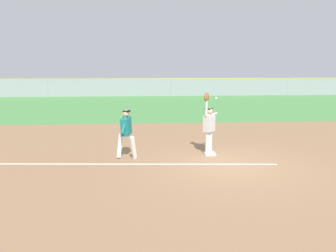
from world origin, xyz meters
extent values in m
plane|color=#936D4C|center=(0.00, 0.00, 0.00)|extent=(76.20, 76.20, 0.00)
cube|color=#4C8C47|center=(0.00, 16.17, 0.01)|extent=(48.28, 15.82, 0.01)
cube|color=white|center=(-4.37, 0.58, 0.00)|extent=(11.97, 1.03, 0.01)
cube|color=white|center=(-0.37, 1.48, 0.04)|extent=(0.39, 0.39, 0.08)
cylinder|color=silver|center=(-0.33, 1.66, 0.42)|extent=(0.21, 0.21, 0.85)
cylinder|color=silver|center=(-0.46, 1.51, 0.42)|extent=(0.21, 0.21, 0.85)
cube|color=#B7B7B7|center=(-0.39, 1.58, 1.15)|extent=(0.48, 0.50, 0.60)
sphere|color=#DBAD84|center=(-0.39, 1.58, 1.60)|extent=(0.32, 0.32, 0.23)
cube|color=black|center=(-0.42, 1.60, 1.68)|extent=(0.30, 0.30, 0.05)
cylinder|color=#B7B7B7|center=(-0.54, 1.42, 1.76)|extent=(0.13, 0.13, 0.62)
cylinder|color=#B7B7B7|center=(-0.25, 1.75, 1.45)|extent=(0.47, 0.53, 0.09)
ellipsoid|color=brown|center=(-0.54, 1.42, 2.12)|extent=(0.29, 0.30, 0.32)
cylinder|color=white|center=(-3.13, 1.05, 0.42)|extent=(0.27, 0.46, 0.85)
cylinder|color=white|center=(-3.62, 1.36, 0.42)|extent=(0.27, 0.46, 0.85)
cube|color=#197272|center=(-3.37, 1.20, 1.15)|extent=(0.40, 0.58, 0.66)
sphere|color=#DBAD84|center=(-3.37, 1.20, 1.60)|extent=(0.29, 0.29, 0.23)
cube|color=black|center=(-3.34, 1.19, 1.68)|extent=(0.27, 0.25, 0.05)
cylinder|color=#197272|center=(-3.31, 1.41, 1.23)|extent=(0.20, 0.41, 0.58)
cylinder|color=#197272|center=(-3.43, 0.99, 1.23)|extent=(0.20, 0.41, 0.58)
sphere|color=white|center=(-0.20, 1.38, 2.09)|extent=(0.07, 0.07, 0.07)
cube|color=#93999E|center=(0.00, 24.08, 0.85)|extent=(48.28, 0.06, 1.70)
cylinder|color=yellow|center=(0.00, 24.08, 1.73)|extent=(48.28, 0.06, 0.06)
cylinder|color=gray|center=(-12.07, 24.08, 0.85)|extent=(0.08, 0.08, 1.70)
cylinder|color=gray|center=(0.00, 24.08, 0.85)|extent=(0.08, 0.08, 1.70)
cylinder|color=gray|center=(12.07, 24.08, 0.85)|extent=(0.08, 0.08, 1.70)
cube|color=tan|center=(-11.81, 28.27, 0.57)|extent=(4.44, 1.99, 0.55)
cube|color=#2D333D|center=(-11.81, 28.27, 1.05)|extent=(2.24, 1.79, 0.40)
cylinder|color=black|center=(-10.38, 29.25, 0.30)|extent=(0.60, 0.23, 0.60)
cylinder|color=black|center=(-10.34, 27.35, 0.30)|extent=(0.60, 0.23, 0.60)
cylinder|color=black|center=(-13.28, 29.19, 0.30)|extent=(0.60, 0.23, 0.60)
cylinder|color=black|center=(-13.24, 27.29, 0.30)|extent=(0.60, 0.23, 0.60)
cube|color=#B21E1E|center=(-5.56, 28.28, 0.57)|extent=(4.54, 2.25, 0.55)
cube|color=#2D333D|center=(-5.56, 28.28, 1.05)|extent=(2.33, 1.92, 0.40)
cylinder|color=black|center=(-4.04, 29.11, 0.30)|extent=(0.62, 0.27, 0.60)
cylinder|color=black|center=(-4.19, 27.21, 0.30)|extent=(0.62, 0.27, 0.60)
cylinder|color=black|center=(-6.93, 29.34, 0.30)|extent=(0.62, 0.27, 0.60)
cylinder|color=black|center=(-7.09, 27.45, 0.30)|extent=(0.62, 0.27, 0.60)
cube|color=#B7B7BC|center=(0.96, 27.86, 0.57)|extent=(4.48, 2.10, 0.55)
cube|color=#2D333D|center=(0.96, 27.86, 1.05)|extent=(2.28, 1.85, 0.40)
cylinder|color=black|center=(2.37, 28.87, 0.30)|extent=(0.61, 0.25, 0.60)
cylinder|color=black|center=(2.45, 26.97, 0.30)|extent=(0.61, 0.25, 0.60)
cylinder|color=black|center=(-0.53, 28.74, 0.30)|extent=(0.61, 0.25, 0.60)
cylinder|color=black|center=(-0.44, 26.84, 0.30)|extent=(0.61, 0.25, 0.60)
cube|color=#1E6B33|center=(7.16, 28.38, 0.57)|extent=(4.51, 2.17, 0.55)
cube|color=#2D333D|center=(7.16, 28.38, 1.05)|extent=(2.30, 1.88, 0.40)
cylinder|color=black|center=(8.66, 29.24, 0.30)|extent=(0.61, 0.26, 0.60)
cylinder|color=black|center=(8.55, 27.35, 0.30)|extent=(0.61, 0.26, 0.60)
cylinder|color=black|center=(5.77, 29.42, 0.30)|extent=(0.61, 0.26, 0.60)
cylinder|color=black|center=(5.65, 27.53, 0.30)|extent=(0.61, 0.26, 0.60)
cube|color=white|center=(13.13, 27.88, 0.57)|extent=(4.49, 2.11, 0.55)
cube|color=#2D333D|center=(13.13, 27.88, 1.05)|extent=(2.28, 1.85, 0.40)
cylinder|color=black|center=(14.53, 28.89, 0.30)|extent=(0.61, 0.25, 0.60)
cylinder|color=black|center=(14.62, 27.00, 0.30)|extent=(0.61, 0.25, 0.60)
cylinder|color=black|center=(11.63, 28.75, 0.30)|extent=(0.61, 0.25, 0.60)
cylinder|color=black|center=(11.73, 26.86, 0.30)|extent=(0.61, 0.25, 0.60)
camera|label=1|loc=(-2.77, -10.60, 3.32)|focal=36.90mm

